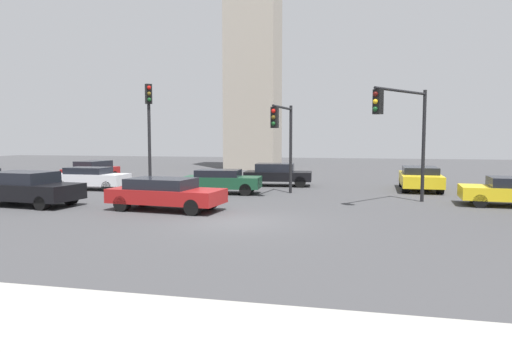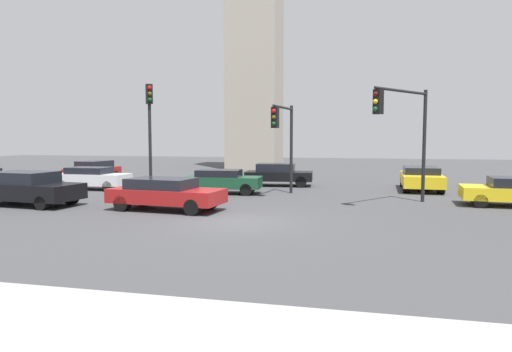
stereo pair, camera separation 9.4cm
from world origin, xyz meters
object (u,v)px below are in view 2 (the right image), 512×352
at_px(car_2, 93,171).
at_px(car_4, 27,188).
at_px(car_7, 222,181).
at_px(car_8, 165,193).
at_px(car_1, 92,178).
at_px(car_6, 278,174).
at_px(traffic_light_0, 150,119).
at_px(traffic_light_2, 283,130).
at_px(car_3, 421,178).
at_px(traffic_light_1, 403,120).

distance_m(car_2, car_4, 11.36).
bearing_deg(car_7, car_8, -99.83).
xyz_separation_m(car_1, car_8, (7.32, -6.18, 0.02)).
bearing_deg(car_6, traffic_light_0, -136.97).
height_order(traffic_light_2, car_2, traffic_light_2).
height_order(car_4, car_7, car_4).
distance_m(traffic_light_0, car_1, 5.84).
bearing_deg(car_3, traffic_light_2, -55.90).
relative_size(traffic_light_2, car_2, 1.10).
relative_size(traffic_light_1, car_8, 1.07).
distance_m(car_2, car_6, 12.89).
distance_m(car_3, car_8, 15.12).
bearing_deg(car_8, car_1, 145.74).
relative_size(traffic_light_0, car_6, 1.35).
height_order(car_1, car_3, car_3).
xyz_separation_m(car_1, car_7, (7.89, -0.16, 0.00)).
bearing_deg(car_4, car_7, 46.19).
xyz_separation_m(car_2, car_8, (10.10, -10.71, -0.03)).
height_order(car_2, car_3, car_2).
bearing_deg(traffic_light_0, car_3, 77.51).
bearing_deg(traffic_light_0, car_6, 103.06).
distance_m(traffic_light_1, car_4, 16.78).
height_order(car_6, car_8, car_6).
relative_size(traffic_light_0, car_1, 1.36).
bearing_deg(car_7, car_2, 151.84).
xyz_separation_m(traffic_light_2, car_3, (7.21, 4.55, -2.66)).
height_order(traffic_light_0, traffic_light_1, traffic_light_0).
bearing_deg(traffic_light_2, car_6, -159.18).
bearing_deg(traffic_light_0, car_4, -74.49).
relative_size(traffic_light_1, car_2, 1.21).
bearing_deg(car_4, car_8, 6.30).
height_order(traffic_light_2, car_7, traffic_light_2).
height_order(car_3, car_6, car_6).
distance_m(traffic_light_0, car_6, 8.92).
xyz_separation_m(traffic_light_1, car_8, (-9.57, -3.50, -3.05)).
xyz_separation_m(traffic_light_0, car_3, (13.96, 5.74, -3.24)).
distance_m(traffic_light_1, traffic_light_2, 6.02).
bearing_deg(traffic_light_1, car_6, -101.73).
bearing_deg(car_4, car_3, 35.71).
bearing_deg(traffic_light_1, traffic_light_2, -76.16).
distance_m(traffic_light_2, car_1, 11.60).
bearing_deg(car_1, car_8, -39.58).
relative_size(traffic_light_0, traffic_light_1, 1.10).
bearing_deg(car_2, traffic_light_0, 55.03).
bearing_deg(car_3, car_6, -91.13).
distance_m(traffic_light_0, traffic_light_2, 6.88).
height_order(car_2, car_7, car_2).
distance_m(car_3, car_7, 11.39).
distance_m(traffic_light_2, car_8, 7.38).
bearing_deg(car_1, car_4, -82.41).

